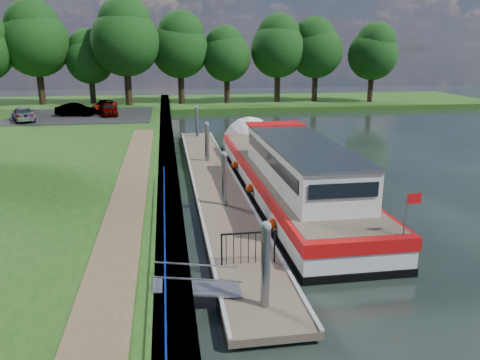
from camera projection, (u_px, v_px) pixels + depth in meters
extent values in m
plane|color=black|center=(261.00, 309.00, 13.81)|extent=(160.00, 160.00, 0.00)
cube|color=#473D2D|center=(168.00, 172.00, 27.58)|extent=(1.10, 90.00, 0.78)
cube|color=#204915|center=(271.00, 102.00, 64.99)|extent=(60.00, 18.00, 0.60)
cube|color=brown|center=(127.00, 205.00, 20.53)|extent=(1.60, 40.00, 0.05)
cube|color=black|center=(82.00, 116.00, 48.05)|extent=(14.00, 12.00, 0.06)
cube|color=#0C2DBF|center=(165.00, 230.00, 15.85)|extent=(0.04, 18.00, 0.04)
cube|color=#0C2DBF|center=(165.00, 240.00, 15.94)|extent=(0.03, 18.00, 0.03)
cylinder|color=#0C2DBF|center=(166.00, 320.00, 11.19)|extent=(0.04, 0.04, 0.72)
cylinder|color=#0C2DBF|center=(165.00, 281.00, 13.09)|extent=(0.04, 0.04, 0.72)
cylinder|color=#0C2DBF|center=(165.00, 252.00, 14.99)|extent=(0.04, 0.04, 0.72)
cylinder|color=#0C2DBF|center=(165.00, 229.00, 16.89)|extent=(0.04, 0.04, 0.72)
cylinder|color=#0C2DBF|center=(165.00, 211.00, 18.79)|extent=(0.04, 0.04, 0.72)
cylinder|color=#0C2DBF|center=(164.00, 196.00, 20.69)|extent=(0.04, 0.04, 0.72)
cylinder|color=#0C2DBF|center=(164.00, 183.00, 22.60)|extent=(0.04, 0.04, 0.72)
cylinder|color=#0C2DBF|center=(164.00, 173.00, 24.50)|extent=(0.04, 0.04, 0.72)
cube|color=brown|center=(215.00, 181.00, 26.10)|extent=(2.50, 30.00, 0.24)
cube|color=#9EA0A3|center=(255.00, 291.00, 14.75)|extent=(2.30, 5.00, 0.30)
cube|color=#9EA0A3|center=(223.00, 208.00, 22.36)|extent=(2.30, 5.00, 0.30)
cube|color=#9EA0A3|center=(208.00, 168.00, 29.96)|extent=(2.30, 5.00, 0.30)
cube|color=#9EA0A3|center=(199.00, 144.00, 37.57)|extent=(2.30, 5.00, 0.30)
cube|color=#9EA0A3|center=(236.00, 178.00, 26.24)|extent=(0.12, 30.00, 0.06)
cube|color=#9EA0A3|center=(193.00, 180.00, 25.88)|extent=(0.12, 30.00, 0.06)
cylinder|color=gray|center=(265.00, 283.00, 13.04)|extent=(0.26, 0.26, 3.40)
sphere|color=gray|center=(266.00, 226.00, 12.58)|extent=(0.30, 0.30, 0.30)
cylinder|color=gray|center=(225.00, 190.00, 21.60)|extent=(0.26, 0.26, 3.40)
sphere|color=gray|center=(224.00, 155.00, 21.14)|extent=(0.30, 0.30, 0.30)
cylinder|color=gray|center=(207.00, 150.00, 30.15)|extent=(0.26, 0.26, 3.40)
sphere|color=gray|center=(206.00, 124.00, 29.69)|extent=(0.30, 0.30, 0.30)
cylinder|color=gray|center=(197.00, 128.00, 38.71)|extent=(0.26, 0.26, 3.40)
sphere|color=gray|center=(197.00, 107.00, 38.25)|extent=(0.30, 0.30, 0.30)
cube|color=#A5A8AD|center=(197.00, 287.00, 13.85)|extent=(2.58, 1.00, 0.43)
cube|color=#A5A8AD|center=(198.00, 279.00, 13.25)|extent=(2.58, 0.04, 0.41)
cube|color=#A5A8AD|center=(195.00, 265.00, 14.17)|extent=(2.58, 0.04, 0.41)
cube|color=black|center=(222.00, 250.00, 15.50)|extent=(0.05, 0.05, 1.15)
cube|color=black|center=(275.00, 246.00, 15.78)|extent=(0.05, 0.05, 1.15)
cube|color=black|center=(248.00, 233.00, 15.49)|extent=(1.85, 0.05, 0.05)
cube|color=black|center=(226.00, 249.00, 15.53)|extent=(0.02, 0.02, 1.10)
cube|color=black|center=(234.00, 249.00, 15.56)|extent=(0.02, 0.02, 1.10)
cube|color=black|center=(241.00, 248.00, 15.60)|extent=(0.02, 0.02, 1.10)
cube|color=black|center=(248.00, 248.00, 15.64)|extent=(0.02, 0.02, 1.10)
cube|color=black|center=(256.00, 248.00, 15.68)|extent=(0.02, 0.02, 1.10)
cube|color=black|center=(263.00, 247.00, 15.72)|extent=(0.02, 0.02, 1.10)
cube|color=black|center=(270.00, 247.00, 15.75)|extent=(0.02, 0.02, 1.10)
cube|color=black|center=(285.00, 193.00, 24.92)|extent=(4.00, 20.00, 0.55)
cube|color=silver|center=(286.00, 182.00, 24.76)|extent=(3.96, 19.90, 0.65)
cube|color=red|center=(286.00, 172.00, 24.61)|extent=(4.04, 20.00, 0.48)
cube|color=brown|center=(286.00, 167.00, 24.54)|extent=(3.68, 19.20, 0.04)
cone|color=silver|center=(251.00, 145.00, 34.67)|extent=(4.00, 1.50, 4.00)
cube|color=silver|center=(300.00, 162.00, 21.93)|extent=(3.00, 11.00, 1.75)
cube|color=gray|center=(301.00, 142.00, 21.68)|extent=(3.10, 11.20, 0.10)
cube|color=black|center=(268.00, 158.00, 21.63)|extent=(0.04, 10.00, 0.55)
cube|color=black|center=(331.00, 155.00, 22.09)|extent=(0.04, 10.00, 0.55)
cube|color=black|center=(273.00, 136.00, 27.14)|extent=(2.60, 0.04, 0.55)
cube|color=black|center=(344.00, 191.00, 16.59)|extent=(2.60, 0.04, 0.55)
cube|color=red|center=(275.00, 124.00, 26.60)|extent=(3.20, 1.60, 0.06)
cylinder|color=gray|center=(405.00, 215.00, 15.35)|extent=(0.05, 0.05, 1.50)
cube|color=red|center=(414.00, 198.00, 15.24)|extent=(0.50, 0.02, 0.35)
sphere|color=#FB440D|center=(272.00, 224.00, 18.73)|extent=(0.44, 0.44, 0.44)
sphere|color=#FB440D|center=(250.00, 188.00, 23.48)|extent=(0.44, 0.44, 0.44)
sphere|color=#FB440D|center=(235.00, 165.00, 28.23)|extent=(0.44, 0.44, 0.44)
imported|color=#594C47|center=(303.00, 190.00, 17.48)|extent=(0.64, 0.74, 1.72)
cylinder|color=#332316|center=(41.00, 89.00, 57.35)|extent=(0.83, 0.83, 4.21)
sphere|color=#0F340F|center=(36.00, 43.00, 55.90)|extent=(7.95, 7.95, 7.95)
sphere|color=#0F340F|center=(32.00, 26.00, 55.43)|extent=(6.31, 6.31, 6.31)
cylinder|color=#332316|center=(93.00, 92.00, 58.90)|extent=(0.70, 0.70, 3.10)
sphere|color=#0F340F|center=(90.00, 60.00, 57.83)|extent=(5.85, 5.85, 5.85)
sphere|color=#0F340F|center=(88.00, 48.00, 57.57)|extent=(4.65, 4.65, 4.65)
cylinder|color=#332316|center=(128.00, 89.00, 57.05)|extent=(0.84, 0.84, 4.29)
sphere|color=#0F340F|center=(125.00, 42.00, 55.57)|extent=(8.10, 8.10, 8.10)
sphere|color=#0F340F|center=(125.00, 24.00, 55.17)|extent=(6.44, 6.44, 6.44)
cylinder|color=#332316|center=(181.00, 88.00, 60.00)|extent=(0.79, 0.79, 3.83)
sphere|color=#0F340F|center=(180.00, 49.00, 58.67)|extent=(7.24, 7.24, 7.24)
sphere|color=#0F340F|center=(181.00, 34.00, 58.00)|extent=(5.75, 5.75, 5.75)
cylinder|color=#332316|center=(227.00, 90.00, 60.72)|extent=(0.72, 0.72, 3.26)
sphere|color=#0F340F|center=(227.00, 57.00, 59.59)|extent=(6.16, 6.16, 6.16)
sphere|color=#0F340F|center=(225.00, 45.00, 59.39)|extent=(4.89, 4.89, 4.89)
cylinder|color=#332316|center=(277.00, 87.00, 61.95)|extent=(0.78, 0.78, 3.77)
sphere|color=#0F340F|center=(278.00, 50.00, 60.65)|extent=(7.13, 7.13, 7.13)
sphere|color=#0F340F|center=(279.00, 35.00, 60.41)|extent=(5.66, 5.66, 5.66)
cylinder|color=#332316|center=(315.00, 87.00, 62.77)|extent=(0.77, 0.77, 3.65)
sphere|color=#0F340F|center=(316.00, 51.00, 61.51)|extent=(6.89, 6.89, 6.89)
sphere|color=#0F340F|center=(314.00, 38.00, 61.00)|extent=(5.47, 5.47, 5.47)
cylinder|color=#332316|center=(370.00, 89.00, 62.10)|extent=(0.74, 0.74, 3.41)
sphere|color=#0F340F|center=(373.00, 55.00, 60.92)|extent=(6.43, 6.43, 6.43)
sphere|color=#0F340F|center=(376.00, 42.00, 60.31)|extent=(5.11, 5.11, 5.11)
imported|color=#999999|center=(108.00, 109.00, 47.67)|extent=(2.46, 4.05, 1.29)
imported|color=#999999|center=(76.00, 110.00, 47.34)|extent=(4.08, 2.10, 1.28)
imported|color=#999999|center=(23.00, 114.00, 43.98)|extent=(3.27, 4.83, 1.30)
imported|color=#999999|center=(105.00, 106.00, 50.61)|extent=(2.40, 4.66, 1.26)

